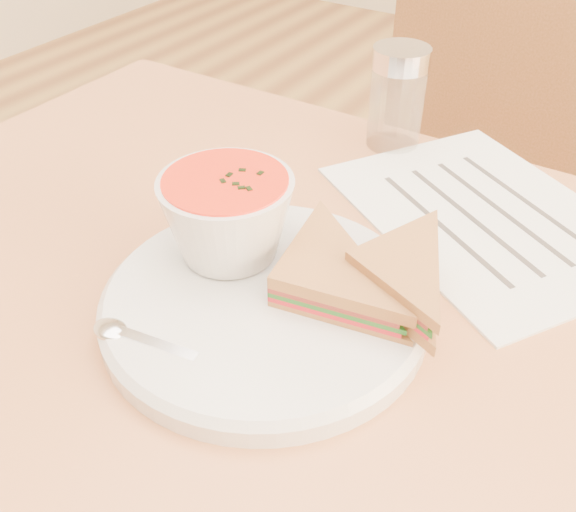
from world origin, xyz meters
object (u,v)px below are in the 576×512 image
Objects in this scene: soup_bowl at (228,221)px; condiment_shaker at (397,98)px; chair_far at (416,222)px; plate at (265,305)px.

condiment_shaker is at bearing 86.67° from soup_bowl.
chair_far is at bearing 99.49° from condiment_shaker.
chair_far is 8.13× the size of condiment_shaker.
chair_far is at bearing 97.91° from plate.
soup_bowl is 0.98× the size of condiment_shaker.
plate is (0.08, -0.57, 0.28)m from chair_far.
condiment_shaker is at bearing 96.70° from plate.
soup_bowl reaches higher than plate.
plate is 2.37× the size of soup_bowl.
chair_far is 3.52× the size of plate.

